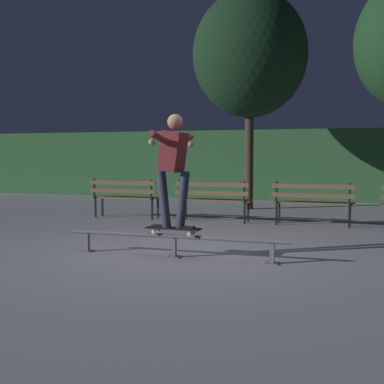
{
  "coord_description": "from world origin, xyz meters",
  "views": [
    {
      "loc": [
        2.47,
        -6.82,
        1.4
      ],
      "look_at": [
        -0.0,
        0.57,
        0.85
      ],
      "focal_mm": 48.16,
      "sensor_mm": 36.0,
      "label": 1
    }
  ],
  "objects_px": {
    "park_bench_left_center": "(213,197)",
    "park_bench_leftmost": "(125,194)",
    "skateboard": "(173,229)",
    "park_bench_right_center": "(313,199)",
    "grind_rail": "(174,240)",
    "tree_behind_benches": "(250,55)",
    "skateboarder": "(173,161)"
  },
  "relations": [
    {
      "from": "skateboarder",
      "to": "park_bench_leftmost",
      "type": "height_order",
      "value": "skateboarder"
    },
    {
      "from": "grind_rail",
      "to": "park_bench_left_center",
      "type": "distance_m",
      "value": 3.86
    },
    {
      "from": "grind_rail",
      "to": "park_bench_left_center",
      "type": "height_order",
      "value": "park_bench_left_center"
    },
    {
      "from": "park_bench_leftmost",
      "to": "skateboarder",
      "type": "bearing_deg",
      "value": -55.73
    },
    {
      "from": "park_bench_leftmost",
      "to": "park_bench_left_center",
      "type": "bearing_deg",
      "value": 0.0
    },
    {
      "from": "park_bench_left_center",
      "to": "grind_rail",
      "type": "bearing_deg",
      "value": -81.87
    },
    {
      "from": "grind_rail",
      "to": "skateboard",
      "type": "distance_m",
      "value": 0.15
    },
    {
      "from": "skateboard",
      "to": "park_bench_right_center",
      "type": "relative_size",
      "value": 0.49
    },
    {
      "from": "grind_rail",
      "to": "skateboard",
      "type": "bearing_deg",
      "value": 180.0
    },
    {
      "from": "grind_rail",
      "to": "skateboarder",
      "type": "xyz_separation_m",
      "value": [
        -0.01,
        -0.0,
        1.09
      ]
    },
    {
      "from": "skateboarder",
      "to": "park_bench_left_center",
      "type": "distance_m",
      "value": 3.93
    },
    {
      "from": "skateboarder",
      "to": "grind_rail",
      "type": "bearing_deg",
      "value": 1.15
    },
    {
      "from": "park_bench_leftmost",
      "to": "park_bench_left_center",
      "type": "distance_m",
      "value": 2.06
    },
    {
      "from": "skateboard",
      "to": "park_bench_right_center",
      "type": "xyz_separation_m",
      "value": [
        1.53,
        3.81,
        0.14
      ]
    },
    {
      "from": "tree_behind_benches",
      "to": "park_bench_right_center",
      "type": "bearing_deg",
      "value": -56.06
    },
    {
      "from": "park_bench_leftmost",
      "to": "park_bench_left_center",
      "type": "xyz_separation_m",
      "value": [
        2.06,
        0.0,
        0.0
      ]
    },
    {
      "from": "skateboard",
      "to": "park_bench_left_center",
      "type": "distance_m",
      "value": 3.85
    },
    {
      "from": "skateboard",
      "to": "park_bench_leftmost",
      "type": "height_order",
      "value": "park_bench_leftmost"
    },
    {
      "from": "skateboard",
      "to": "park_bench_right_center",
      "type": "bearing_deg",
      "value": 68.18
    },
    {
      "from": "park_bench_leftmost",
      "to": "tree_behind_benches",
      "type": "xyz_separation_m",
      "value": [
        2.22,
        2.83,
        3.46
      ]
    },
    {
      "from": "park_bench_left_center",
      "to": "park_bench_leftmost",
      "type": "bearing_deg",
      "value": 180.0
    },
    {
      "from": "skateboard",
      "to": "park_bench_leftmost",
      "type": "relative_size",
      "value": 0.49
    },
    {
      "from": "skateboarder",
      "to": "park_bench_left_center",
      "type": "bearing_deg",
      "value": 98.02
    },
    {
      "from": "skateboarder",
      "to": "tree_behind_benches",
      "type": "relative_size",
      "value": 0.28
    },
    {
      "from": "park_bench_leftmost",
      "to": "tree_behind_benches",
      "type": "height_order",
      "value": "tree_behind_benches"
    },
    {
      "from": "skateboard",
      "to": "skateboarder",
      "type": "height_order",
      "value": "skateboarder"
    },
    {
      "from": "grind_rail",
      "to": "skateboarder",
      "type": "height_order",
      "value": "skateboarder"
    },
    {
      "from": "grind_rail",
      "to": "park_bench_leftmost",
      "type": "height_order",
      "value": "park_bench_leftmost"
    },
    {
      "from": "grind_rail",
      "to": "tree_behind_benches",
      "type": "relative_size",
      "value": 0.57
    },
    {
      "from": "skateboarder",
      "to": "tree_behind_benches",
      "type": "distance_m",
      "value": 7.16
    },
    {
      "from": "park_bench_left_center",
      "to": "park_bench_right_center",
      "type": "relative_size",
      "value": 1.0
    },
    {
      "from": "skateboarder",
      "to": "tree_behind_benches",
      "type": "bearing_deg",
      "value": 93.28
    }
  ]
}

